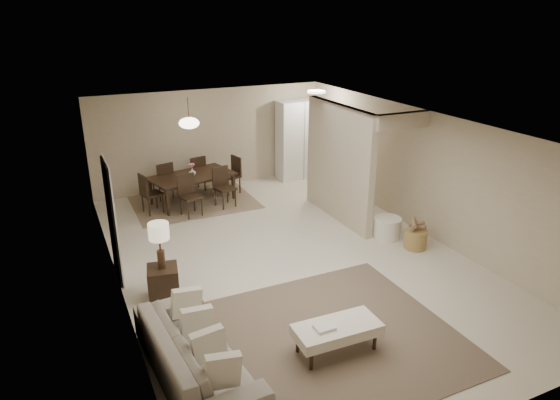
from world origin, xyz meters
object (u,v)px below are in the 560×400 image
wicker_basket (416,239)px  dining_table (193,189)px  sofa (196,354)px  side_table (163,282)px  ottoman_bench (337,330)px  round_pouf (387,228)px  pantry_cabinet (300,140)px

wicker_basket → dining_table: bearing=127.4°
wicker_basket → sofa: bearing=-160.1°
side_table → wicker_basket: side_table is taller
ottoman_bench → round_pouf: (2.78, 2.66, -0.12)m
side_table → ottoman_bench: bearing=-52.7°
ottoman_bench → round_pouf: bearing=45.4°
pantry_cabinet → dining_table: (-3.16, -0.68, -0.71)m
side_table → round_pouf: 4.58m
pantry_cabinet → ottoman_bench: 7.55m
ottoman_bench → wicker_basket: (3.00, 2.05, -0.15)m
ottoman_bench → round_pouf: size_ratio=2.14×
side_table → wicker_basket: size_ratio=1.21×
round_pouf → dining_table: 4.65m
dining_table → ottoman_bench: bearing=-101.7°
pantry_cabinet → side_table: (-4.75, -4.57, -0.79)m
wicker_basket → pantry_cabinet: bearing=90.4°
side_table → round_pouf: size_ratio=0.95×
round_pouf → pantry_cabinet: bearing=87.5°
pantry_cabinet → dining_table: bearing=-167.9°
pantry_cabinet → side_table: 6.64m
pantry_cabinet → round_pouf: bearing=-92.5°
pantry_cabinet → ottoman_bench: (-2.96, -6.91, -0.72)m
sofa → dining_table: bearing=-19.8°
sofa → side_table: (0.05, 2.04, -0.09)m
round_pouf → wicker_basket: (0.22, -0.61, -0.03)m
side_table → round_pouf: (4.57, 0.32, -0.05)m
wicker_basket → dining_table: 5.27m
wicker_basket → dining_table: size_ratio=0.22×
sofa → wicker_basket: sofa is taller
pantry_cabinet → dining_table: pantry_cabinet is taller
pantry_cabinet → round_pouf: size_ratio=3.83×
side_table → wicker_basket: bearing=-3.5°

